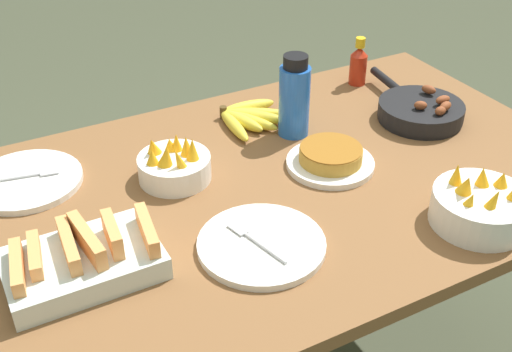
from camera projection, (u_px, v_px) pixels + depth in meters
name	position (u px, v px, depth m)	size (l,w,h in m)	color
dining_table	(256.00, 218.00, 1.57)	(1.67, 0.95, 0.75)	brown
banana_bunch	(247.00, 117.00, 1.77)	(0.19, 0.19, 0.04)	yellow
melon_tray	(83.00, 260.00, 1.24)	(0.30, 0.19, 0.10)	silver
skillet	(420.00, 110.00, 1.78)	(0.23, 0.39, 0.08)	black
frittata_plate_center	(330.00, 158.00, 1.58)	(0.22, 0.22, 0.05)	white
empty_plate_near_front	(261.00, 244.00, 1.32)	(0.27, 0.27, 0.02)	white
empty_plate_far_left	(26.00, 181.00, 1.52)	(0.26, 0.26, 0.02)	white
fruit_bowl_mango	(174.00, 164.00, 1.52)	(0.17, 0.17, 0.11)	white
fruit_bowl_citrus	(480.00, 206.00, 1.38)	(0.21, 0.21, 0.13)	white
water_bottle	(294.00, 98.00, 1.67)	(0.08, 0.08, 0.22)	blue
hot_sauce_bottle	(358.00, 64.00, 1.95)	(0.05, 0.05, 0.15)	#B72814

